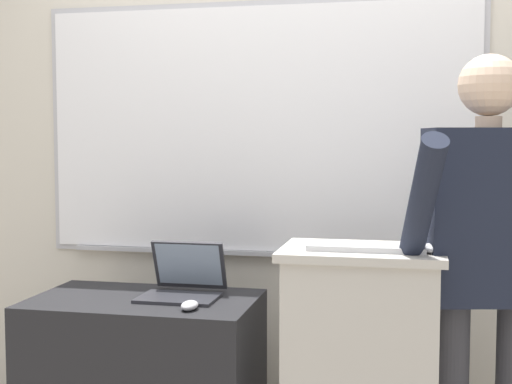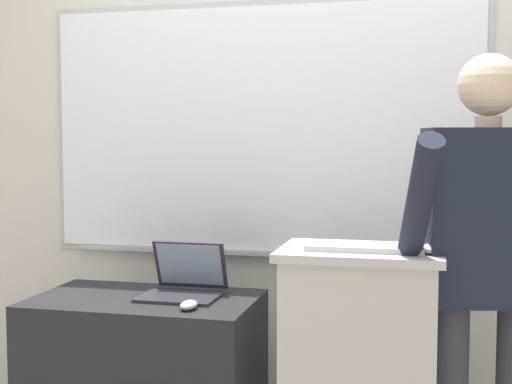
# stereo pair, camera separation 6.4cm
# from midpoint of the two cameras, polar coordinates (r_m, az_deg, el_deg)

# --- Properties ---
(back_wall) EXTENTS (6.40, 0.17, 2.96)m
(back_wall) POSITION_cam_midpoint_polar(r_m,az_deg,el_deg) (3.30, 2.95, 5.99)
(back_wall) COLOR beige
(back_wall) RESTS_ON ground_plane
(lectern_podium) EXTENTS (0.58, 0.42, 0.99)m
(lectern_podium) POSITION_cam_midpoint_polar(r_m,az_deg,el_deg) (2.69, 7.68, -14.91)
(lectern_podium) COLOR #BCB7AD
(lectern_podium) RESTS_ON ground_plane
(person_presenter) EXTENTS (0.58, 0.60, 1.67)m
(person_presenter) POSITION_cam_midpoint_polar(r_m,az_deg,el_deg) (2.60, 17.21, -5.09)
(person_presenter) COLOR #333338
(person_presenter) RESTS_ON ground_plane
(laptop) EXTENTS (0.31, 0.30, 0.21)m
(laptop) POSITION_cam_midpoint_polar(r_m,az_deg,el_deg) (2.90, -6.42, -7.04)
(laptop) COLOR #28282D
(laptop) RESTS_ON side_desk
(wireless_keyboard) EXTENTS (0.41, 0.13, 0.02)m
(wireless_keyboard) POSITION_cam_midpoint_polar(r_m,az_deg,el_deg) (2.51, 8.09, -4.43)
(wireless_keyboard) COLOR silver
(wireless_keyboard) RESTS_ON lectern_podium
(computer_mouse_by_laptop) EXTENTS (0.06, 0.10, 0.03)m
(computer_mouse_by_laptop) POSITION_cam_midpoint_polar(r_m,az_deg,el_deg) (2.67, -6.03, -9.01)
(computer_mouse_by_laptop) COLOR #BCBCC1
(computer_mouse_by_laptop) RESTS_ON side_desk
(computer_mouse_by_keyboard) EXTENTS (0.06, 0.10, 0.03)m
(computer_mouse_by_keyboard) POSITION_cam_midpoint_polar(r_m,az_deg,el_deg) (2.50, 13.15, -4.39)
(computer_mouse_by_keyboard) COLOR #BCBCC1
(computer_mouse_by_keyboard) RESTS_ON lectern_podium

